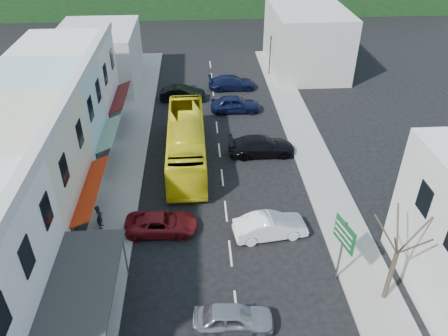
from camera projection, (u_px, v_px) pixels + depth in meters
ground at (230, 253)px, 26.42m from camera, size 120.00×120.00×0.00m
sidewalk_left at (126, 166)px, 34.27m from camera, size 3.00×52.00×0.15m
sidewalk_right at (314, 159)px, 35.07m from camera, size 3.00×52.00×0.15m
shopfront_row at (29, 160)px, 27.68m from camera, size 8.25×30.00×8.00m
distant_block_left at (99, 57)px, 46.51m from camera, size 8.00×10.00×6.00m
distant_block_right at (306, 39)px, 49.96m from camera, size 8.00×12.00×7.00m
bus at (186, 143)px, 34.25m from camera, size 2.62×11.63×3.10m
car_silver at (233, 318)px, 21.69m from camera, size 4.49×2.03×1.40m
car_white at (270, 227)px, 27.33m from camera, size 4.60×2.37×1.40m
car_red at (161, 223)px, 27.67m from camera, size 4.65×2.04×1.40m
car_black_near at (262, 147)px, 35.45m from camera, size 4.52×1.90×1.40m
car_navy_mid at (235, 105)px, 41.97m from camera, size 4.42×1.84×1.40m
car_black_far at (183, 94)px, 44.10m from camera, size 4.49×2.04×1.40m
car_navy_far at (232, 83)px, 46.46m from camera, size 4.53×1.92×1.40m
pedestrian_left at (99, 217)px, 27.69m from camera, size 0.44×0.63×1.70m
direction_sign at (341, 252)px, 23.56m from camera, size 1.11×1.99×4.20m
street_tree at (397, 253)px, 21.72m from camera, size 2.42×2.42×6.73m
traffic_signal at (270, 56)px, 48.87m from camera, size 0.63×1.00×4.58m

